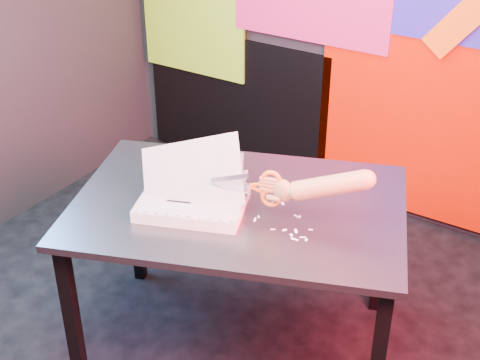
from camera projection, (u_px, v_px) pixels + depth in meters
The scene contains 7 objects.
room at pixel (188, 55), 2.37m from camera, with size 3.01×3.01×2.71m.
backdrop at pixel (360, 49), 3.60m from camera, with size 2.88×0.05×2.08m.
work_table at pixel (238, 220), 2.68m from camera, with size 1.53×1.27×0.75m.
printout_stack at pixel (193, 201), 2.59m from camera, with size 0.50×0.42×0.30m.
scissors at pixel (266, 188), 2.48m from camera, with size 0.27×0.09×0.16m.
hand_forearm at pixel (322, 186), 2.41m from camera, with size 0.40×0.15×0.18m.
paper_clippings at pixel (289, 226), 2.50m from camera, with size 0.24×0.20×0.00m.
Camera 1 is at (1.37, -1.82, 2.15)m, focal length 50.00 mm.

